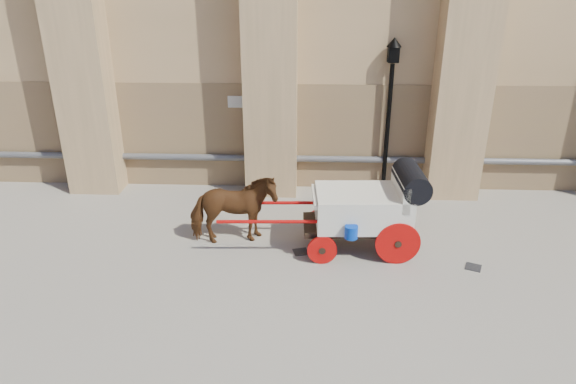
{
  "coord_description": "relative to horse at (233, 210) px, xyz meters",
  "views": [
    {
      "loc": [
        0.01,
        -9.89,
        5.79
      ],
      "look_at": [
        -0.41,
        0.47,
        1.33
      ],
      "focal_mm": 32.0,
      "sensor_mm": 36.0,
      "label": 1
    }
  ],
  "objects": [
    {
      "name": "drain_grate_near",
      "position": [
        1.55,
        -0.4,
        -0.82
      ],
      "size": [
        0.39,
        0.39,
        0.01
      ],
      "primitive_type": "cube",
      "rotation": [
        0.0,
        0.0,
        0.27
      ],
      "color": "black",
      "rests_on": "ground"
    },
    {
      "name": "carriage",
      "position": [
        3.04,
        -0.16,
        0.23
      ],
      "size": [
        4.52,
        1.65,
        1.96
      ],
      "rotation": [
        0.0,
        0.0,
        0.04
      ],
      "color": "black",
      "rests_on": "ground"
    },
    {
      "name": "horse",
      "position": [
        0.0,
        0.0,
        0.0
      ],
      "size": [
        2.09,
        1.26,
        1.65
      ],
      "primitive_type": "imported",
      "rotation": [
        0.0,
        0.0,
        1.77
      ],
      "color": "#562F17",
      "rests_on": "ground"
    },
    {
      "name": "street_lamp",
      "position": [
        3.84,
        3.24,
        1.45
      ],
      "size": [
        0.4,
        0.4,
        4.25
      ],
      "color": "black",
      "rests_on": "ground"
    },
    {
      "name": "drain_grate_far",
      "position": [
        5.23,
        -0.9,
        -0.82
      ],
      "size": [
        0.42,
        0.42,
        0.01
      ],
      "primitive_type": "cube",
      "rotation": [
        0.0,
        0.0,
        -0.4
      ],
      "color": "black",
      "rests_on": "ground"
    },
    {
      "name": "ground",
      "position": [
        1.66,
        -0.55,
        -0.82
      ],
      "size": [
        90.0,
        90.0,
        0.0
      ],
      "primitive_type": "plane",
      "color": "slate",
      "rests_on": "ground"
    }
  ]
}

